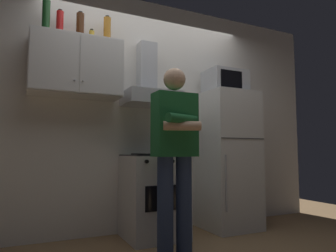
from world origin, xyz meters
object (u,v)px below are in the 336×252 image
at_px(cooking_pot, 170,147).
at_px(bottle_liquor_amber, 107,31).
at_px(refrigerator, 227,160).
at_px(person_standing, 175,151).
at_px(range_hood, 150,89).
at_px(bottle_rum_dark, 80,26).
at_px(microwave, 225,82).
at_px(stove_oven, 154,196).
at_px(bottle_spice_jar, 92,35).
at_px(bottle_wine_green, 46,16).
at_px(upper_cabinet, 76,67).
at_px(bottle_soda_red, 60,24).

relative_size(cooking_pot, bottle_liquor_amber, 1.00).
height_order(refrigerator, cooking_pot, refrigerator).
distance_m(refrigerator, person_standing, 1.17).
xyz_separation_m(range_hood, bottle_rum_dark, (-0.77, 0.03, 0.59)).
distance_m(cooking_pot, bottle_liquor_amber, 1.43).
distance_m(microwave, bottle_rum_dark, 1.78).
bearing_deg(stove_oven, bottle_spice_jar, 168.76).
relative_size(microwave, bottle_wine_green, 1.43).
distance_m(range_hood, person_standing, 1.01).
relative_size(bottle_spice_jar, bottle_liquor_amber, 0.39).
distance_m(stove_oven, cooking_pot, 0.54).
distance_m(upper_cabinet, bottle_spice_jar, 0.38).
relative_size(upper_cabinet, bottle_rum_dark, 3.04).
bearing_deg(bottle_wine_green, refrigerator, -2.56).
distance_m(bottle_spice_jar, bottle_rum_dark, 0.15).
bearing_deg(bottle_liquor_amber, bottle_wine_green, -173.02).
height_order(bottle_liquor_amber, bottle_soda_red, bottle_liquor_amber).
height_order(range_hood, person_standing, range_hood).
distance_m(microwave, bottle_liquor_amber, 1.51).
distance_m(range_hood, bottle_rum_dark, 0.97).
height_order(microwave, cooking_pot, microwave).
distance_m(stove_oven, bottle_liquor_amber, 1.84).
bearing_deg(bottle_rum_dark, cooking_pot, -16.75).
height_order(upper_cabinet, bottle_spice_jar, bottle_spice_jar).
xyz_separation_m(upper_cabinet, bottle_liquor_amber, (0.32, 0.04, 0.45)).
height_order(person_standing, bottle_wine_green, bottle_wine_green).
distance_m(upper_cabinet, stove_oven, 1.55).
xyz_separation_m(cooking_pot, bottle_liquor_amber, (-0.61, 0.29, 1.26)).
height_order(refrigerator, bottle_spice_jar, bottle_spice_jar).
bearing_deg(bottle_liquor_amber, cooking_pot, -25.16).
xyz_separation_m(stove_oven, refrigerator, (0.95, 0.00, 0.37)).
bearing_deg(bottle_rum_dark, microwave, -4.41).
relative_size(range_hood, bottle_soda_red, 2.64).
bearing_deg(bottle_rum_dark, upper_cabinet, -138.63).
xyz_separation_m(refrigerator, bottle_spice_jar, (-1.60, 0.13, 1.30)).
bearing_deg(bottle_wine_green, stove_oven, -4.80).
bearing_deg(bottle_rum_dark, bottle_spice_jar, -10.64).
height_order(bottle_spice_jar, bottle_liquor_amber, bottle_liquor_amber).
bearing_deg(range_hood, bottle_liquor_amber, 175.03).
height_order(person_standing, bottle_spice_jar, bottle_spice_jar).
xyz_separation_m(cooking_pot, bottle_rum_dark, (-0.90, 0.27, 1.25)).
xyz_separation_m(stove_oven, bottle_spice_jar, (-0.65, 0.13, 1.67)).
distance_m(microwave, bottle_soda_red, 1.97).
xyz_separation_m(bottle_wine_green, bottle_soda_red, (0.13, 0.07, -0.03)).
height_order(microwave, bottle_spice_jar, bottle_spice_jar).
bearing_deg(bottle_spice_jar, upper_cabinet, -178.21).
bearing_deg(cooking_pot, bottle_soda_red, 165.60).
relative_size(refrigerator, cooking_pot, 5.11).
distance_m(range_hood, bottle_liquor_amber, 0.77).
bearing_deg(upper_cabinet, person_standing, -44.26).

